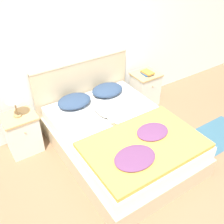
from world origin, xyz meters
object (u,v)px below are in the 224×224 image
nightstand_right (145,89)px  pillow_right (107,90)px  nightstand_left (23,133)px  pillow_left (74,101)px  dog (106,111)px  table_lamp (13,96)px  bed (120,140)px  book_stack (147,73)px

nightstand_right → pillow_right: bearing=-177.3°
nightstand_left → pillow_right: size_ratio=1.18×
pillow_left → dog: size_ratio=0.72×
dog → table_lamp: 1.22m
nightstand_left → table_lamp: size_ratio=1.51×
bed → book_stack: (1.10, 0.78, 0.38)m
pillow_left → table_lamp: bearing=176.8°
pillow_right → nightstand_left: bearing=178.4°
bed → pillow_left: 0.88m
nightstand_right → dog: size_ratio=0.85×
bed → dog: bearing=97.7°
table_lamp → bed: bearing=-36.7°
bed → table_lamp: table_lamp is taller
book_stack → nightstand_left: bearing=179.4°
nightstand_left → book_stack: (2.19, -0.02, 0.32)m
pillow_left → book_stack: size_ratio=2.36×
nightstand_left → bed: bearing=-36.4°
nightstand_right → bed: bearing=-143.6°
nightstand_right → pillow_left: bearing=-178.4°
dog → book_stack: (1.14, 0.49, 0.05)m
pillow_left → pillow_right: bearing=0.0°
dog → table_lamp: size_ratio=1.76×
bed → nightstand_left: bearing=143.6°
table_lamp → dog: bearing=-26.1°
pillow_left → dog: 0.53m
nightstand_left → dog: 1.20m
nightstand_left → book_stack: 2.22m
nightstand_right → pillow_left: (-1.38, -0.04, 0.26)m
pillow_right → book_stack: bearing=0.9°
book_stack → pillow_left: bearing=-179.4°
pillow_left → pillow_right: (0.57, 0.00, 0.00)m
bed → table_lamp: 1.52m
bed → nightstand_right: nightstand_right is taller
pillow_right → table_lamp: table_lamp is taller
nightstand_right → dog: 1.28m
bed → pillow_right: bearing=69.6°
nightstand_right → pillow_left: size_ratio=1.18×
pillow_left → dog: bearing=-62.4°
pillow_left → pillow_right: same height
pillow_right → table_lamp: (-1.38, 0.04, 0.34)m
nightstand_right → book_stack: (0.00, -0.02, 0.32)m
dog → table_lamp: (-1.06, 0.52, 0.33)m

